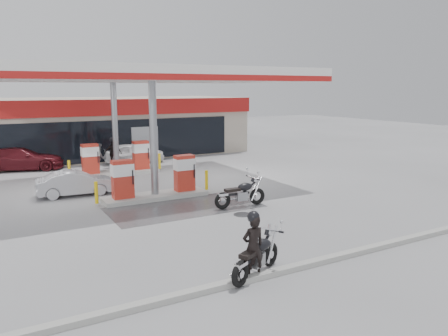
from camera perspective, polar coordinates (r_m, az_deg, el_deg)
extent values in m
plane|color=gray|center=(17.41, -6.67, -5.35)|extent=(90.00, 90.00, 0.00)
cube|color=#4C4C4F|center=(17.60, -5.16, -5.14)|extent=(6.00, 3.00, 0.00)
cylinder|color=#38383A|center=(16.57, 2.47, -6.09)|extent=(0.70, 0.70, 0.01)
cube|color=gray|center=(11.59, 7.13, -13.26)|extent=(28.00, 0.25, 0.15)
cube|color=beige|center=(32.25, -17.79, 5.12)|extent=(22.00, 8.00, 4.00)
cube|color=black|center=(28.39, -16.07, 3.34)|extent=(18.00, 0.10, 2.60)
cube|color=#A71614|center=(28.16, -16.26, 7.56)|extent=(22.00, 0.25, 1.00)
cube|color=navy|center=(30.46, -3.19, 8.15)|extent=(3.50, 0.12, 0.80)
cube|color=gray|center=(29.21, -10.29, 3.17)|extent=(1.80, 0.14, 2.20)
cube|color=silver|center=(21.47, -12.22, 11.77)|extent=(16.00, 10.00, 0.60)
cube|color=#A71614|center=(16.81, -7.11, 11.74)|extent=(16.00, 0.12, 0.24)
cube|color=#A71614|center=(26.24, -15.45, 10.96)|extent=(16.00, 0.12, 0.24)
cylinder|color=gray|center=(18.74, -9.19, 3.80)|extent=(0.32, 0.32, 5.00)
cylinder|color=gray|center=(24.44, -14.06, 5.15)|extent=(0.32, 0.32, 5.00)
cube|color=#9E9E99|center=(19.19, -8.97, -3.64)|extent=(4.50, 1.30, 0.18)
cube|color=#A9281C|center=(18.57, -13.10, -1.44)|extent=(0.85, 0.48, 1.60)
cube|color=#A9281C|center=(19.51, -5.19, -0.64)|extent=(0.85, 0.48, 1.60)
cube|color=silver|center=(18.50, -13.16, -0.22)|extent=(0.88, 0.52, 0.50)
cube|color=silver|center=(19.43, -5.21, 0.52)|extent=(0.88, 0.52, 0.50)
cylinder|color=#E0B90C|center=(18.41, -16.34, -3.10)|extent=(0.14, 0.14, 0.90)
cylinder|color=#E0B90C|center=(20.06, -2.30, -1.58)|extent=(0.14, 0.14, 0.90)
cube|color=#9E9E99|center=(24.78, -13.80, -0.61)|extent=(4.50, 1.30, 0.18)
cube|color=#A9281C|center=(24.31, -17.07, 1.14)|extent=(0.85, 0.48, 1.60)
cube|color=#A9281C|center=(25.03, -10.80, 1.68)|extent=(0.85, 0.48, 1.60)
cube|color=silver|center=(24.25, -17.12, 2.08)|extent=(0.88, 0.52, 0.50)
cube|color=silver|center=(24.98, -10.84, 2.59)|extent=(0.88, 0.52, 0.50)
cylinder|color=#E0B90C|center=(24.18, -19.56, -0.11)|extent=(0.14, 0.14, 0.90)
cylinder|color=#E0B90C|center=(25.46, -8.42, 0.90)|extent=(0.14, 0.14, 0.90)
torus|color=black|center=(11.96, 6.06, -11.15)|extent=(0.66, 0.43, 0.66)
torus|color=black|center=(10.75, 2.13, -13.66)|extent=(0.66, 0.43, 0.66)
cube|color=gray|center=(11.35, 4.33, -11.86)|extent=(0.51, 0.43, 0.33)
cube|color=black|center=(11.18, 3.91, -11.61)|extent=(0.93, 0.54, 0.09)
ellipsoid|color=black|center=(11.35, 4.78, -9.96)|extent=(0.71, 0.59, 0.31)
cube|color=black|center=(10.93, 3.33, -11.13)|extent=(0.66, 0.50, 0.11)
cylinder|color=silver|center=(11.52, 5.62, -7.94)|extent=(0.41, 0.76, 0.04)
sphere|color=silver|center=(11.67, 5.92, -8.38)|extent=(0.20, 0.20, 0.20)
cylinder|color=silver|center=(11.03, 2.15, -13.14)|extent=(0.92, 0.52, 0.09)
imported|color=black|center=(11.03, 3.82, -10.24)|extent=(0.61, 0.40, 1.65)
torus|color=black|center=(17.93, 4.35, -3.70)|extent=(0.69, 0.19, 0.69)
torus|color=black|center=(17.18, -0.18, -4.29)|extent=(0.69, 0.19, 0.69)
cube|color=gray|center=(17.54, 2.27, -3.69)|extent=(0.47, 0.29, 0.34)
cube|color=black|center=(17.43, 1.77, -3.38)|extent=(1.04, 0.16, 0.09)
ellipsoid|color=black|center=(17.54, 2.77, -2.46)|extent=(0.66, 0.39, 0.32)
cube|color=black|center=(17.28, 1.11, -2.88)|extent=(0.64, 0.30, 0.11)
cylinder|color=silver|center=(17.64, 3.75, -1.25)|extent=(0.08, 0.87, 0.04)
sphere|color=silver|center=(17.73, 4.13, -1.65)|extent=(0.21, 0.21, 0.21)
cylinder|color=silver|center=(17.45, 0.36, -4.15)|extent=(1.04, 0.13, 0.09)
imported|color=white|center=(28.28, -11.65, 1.95)|extent=(3.94, 2.00, 1.29)
imported|color=#535357|center=(25.45, -15.96, 1.27)|extent=(0.73, 0.88, 1.67)
imported|color=#A9ABB2|center=(20.44, -18.78, -1.88)|extent=(3.42, 1.40, 1.10)
imported|color=#531219|center=(27.86, -25.04, 1.13)|extent=(5.00, 2.99, 1.36)
imported|color=#4F111E|center=(32.46, -5.55, 3.02)|extent=(4.29, 3.01, 1.09)
imported|color=black|center=(26.86, -14.29, 1.87)|extent=(1.04, 0.50, 1.72)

